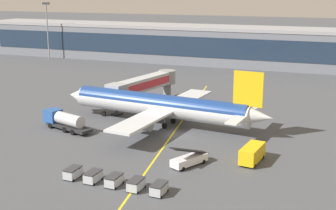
{
  "coord_description": "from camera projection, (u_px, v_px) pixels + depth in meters",
  "views": [
    {
      "loc": [
        26.21,
        -72.17,
        25.02
      ],
      "look_at": [
        -2.58,
        2.55,
        4.5
      ],
      "focal_mm": 48.91,
      "sensor_mm": 36.0,
      "label": 1
    }
  ],
  "objects": [
    {
      "name": "belt_loader",
      "position": [
        189.0,
        159.0,
        66.21
      ],
      "size": [
        4.41,
        6.75,
        3.49
      ],
      "color": "white",
      "rests_on": "ground_plane"
    },
    {
      "name": "baggage_cart_4",
      "position": [
        159.0,
        189.0,
        56.97
      ],
      "size": [
        1.71,
        2.71,
        1.48
      ],
      "color": "#B2B7BC",
      "rests_on": "ground_plane"
    },
    {
      "name": "baggage_cart_1",
      "position": [
        93.0,
        176.0,
        60.63
      ],
      "size": [
        1.71,
        2.71,
        1.48
      ],
      "color": "#B2B7BC",
      "rests_on": "ground_plane"
    },
    {
      "name": "jet_bridge",
      "position": [
        145.0,
        84.0,
        99.83
      ],
      "size": [
        7.93,
        21.94,
        6.43
      ],
      "color": "#B2B7BC",
      "rests_on": "ground_plane"
    },
    {
      "name": "baggage_cart_3",
      "position": [
        136.0,
        184.0,
        58.19
      ],
      "size": [
        1.71,
        2.71,
        1.48
      ],
      "color": "#B2B7BC",
      "rests_on": "ground_plane"
    },
    {
      "name": "terminal_building",
      "position": [
        269.0,
        47.0,
        148.72
      ],
      "size": [
        214.29,
        17.14,
        12.61
      ],
      "color": "slate",
      "rests_on": "ground_plane"
    },
    {
      "name": "baggage_cart_0",
      "position": [
        73.0,
        173.0,
        61.85
      ],
      "size": [
        1.71,
        2.71,
        1.48
      ],
      "color": "#B2B7BC",
      "rests_on": "ground_plane"
    },
    {
      "name": "ground_plane",
      "position": [
        176.0,
        134.0,
        80.57
      ],
      "size": [
        700.0,
        700.0,
        0.0
      ],
      "primitive_type": "plane",
      "color": "#47494F"
    },
    {
      "name": "lavatory_truck",
      "position": [
        252.0,
        153.0,
        67.29
      ],
      "size": [
        3.01,
        6.04,
        2.5
      ],
      "color": "yellow",
      "rests_on": "ground_plane"
    },
    {
      "name": "baggage_cart_2",
      "position": [
        114.0,
        180.0,
        59.41
      ],
      "size": [
        1.71,
        2.71,
        1.48
      ],
      "color": "#B2B7BC",
      "rests_on": "ground_plane"
    },
    {
      "name": "apron_lead_in_line",
      "position": [
        175.0,
        131.0,
        82.73
      ],
      "size": [
        11.65,
        79.23,
        0.01
      ],
      "primitive_type": "cube",
      "rotation": [
        0.0,
        0.0,
        0.14
      ],
      "color": "yellow",
      "rests_on": "ground_plane"
    },
    {
      "name": "fuel_tanker",
      "position": [
        64.0,
        120.0,
        82.95
      ],
      "size": [
        11.05,
        5.63,
        3.25
      ],
      "color": "#232326",
      "rests_on": "ground_plane"
    },
    {
      "name": "main_airliner",
      "position": [
        160.0,
        105.0,
        85.44
      ],
      "size": [
        42.67,
        33.84,
        11.53
      ],
      "color": "silver",
      "rests_on": "ground_plane"
    },
    {
      "name": "apron_light_mast_1",
      "position": [
        47.0,
        26.0,
        163.33
      ],
      "size": [
        2.8,
        0.5,
        20.15
      ],
      "color": "gray",
      "rests_on": "ground_plane"
    }
  ]
}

